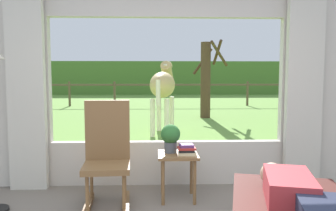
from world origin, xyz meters
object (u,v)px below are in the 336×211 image
(side_table, at_px, (178,162))
(book_stack, at_px, (187,150))
(reclining_person, at_px, (300,199))
(horse, at_px, (163,85))
(pasture_tree, at_px, (206,78))
(rocking_chair, at_px, (107,155))
(potted_plant, at_px, (171,136))

(side_table, height_order, book_stack, book_stack)
(reclining_person, xyz_separation_m, horse, (-0.84, 5.64, 0.63))
(book_stack, bearing_deg, pasture_tree, 79.89)
(rocking_chair, bearing_deg, potted_plant, 11.36)
(rocking_chair, relative_size, pasture_tree, 0.45)
(reclining_person, distance_m, potted_plant, 1.71)
(side_table, xyz_separation_m, horse, (-0.08, 4.23, 0.73))
(potted_plant, distance_m, pasture_tree, 7.23)
(reclining_person, relative_size, horse, 0.78)
(horse, height_order, pasture_tree, pasture_tree)
(reclining_person, height_order, rocking_chair, rocking_chair)
(horse, xyz_separation_m, pasture_tree, (1.45, 2.89, 0.16))
(potted_plant, distance_m, book_stack, 0.25)
(potted_plant, distance_m, horse, 4.20)
(pasture_tree, bearing_deg, book_stack, -100.11)
(reclining_person, height_order, potted_plant, potted_plant)
(side_table, bearing_deg, rocking_chair, -170.41)
(rocking_chair, height_order, side_table, rocking_chair)
(side_table, distance_m, pasture_tree, 7.30)
(reclining_person, bearing_deg, side_table, 132.34)
(reclining_person, distance_m, side_table, 1.61)
(pasture_tree, bearing_deg, reclining_person, -94.05)
(horse, bearing_deg, side_table, -78.61)
(side_table, relative_size, pasture_tree, 0.21)
(rocking_chair, height_order, pasture_tree, pasture_tree)
(side_table, xyz_separation_m, potted_plant, (-0.08, 0.06, 0.28))
(book_stack, xyz_separation_m, horse, (-0.17, 4.29, 0.58))
(reclining_person, relative_size, side_table, 2.74)
(reclining_person, xyz_separation_m, potted_plant, (-0.85, 1.47, 0.18))
(potted_plant, height_order, book_stack, potted_plant)
(reclining_person, xyz_separation_m, pasture_tree, (0.60, 8.53, 0.79))
(side_table, distance_m, potted_plant, 0.29)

